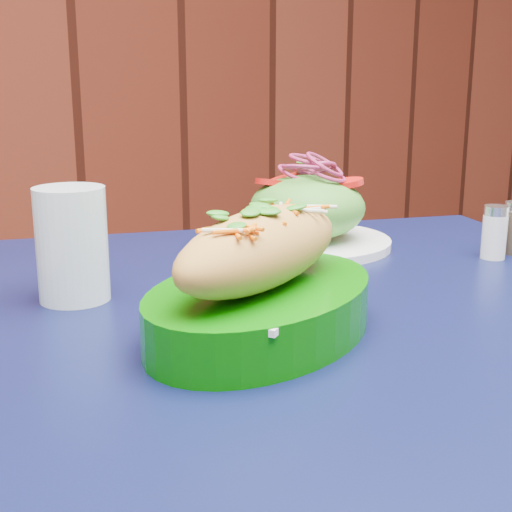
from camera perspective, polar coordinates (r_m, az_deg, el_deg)
cafe_table at (r=0.79m, az=4.88°, el=-9.95°), size 1.04×1.04×0.75m
banh_mi_basket at (r=0.65m, az=0.45°, el=-2.16°), size 0.32×0.27×0.13m
salad_plate at (r=0.99m, az=4.10°, el=3.47°), size 0.23×0.23×0.13m
water_glass at (r=0.78m, az=-14.50°, el=0.91°), size 0.08×0.08×0.12m
salt_shaker at (r=0.98m, az=18.54°, el=1.81°), size 0.03×0.03×0.07m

